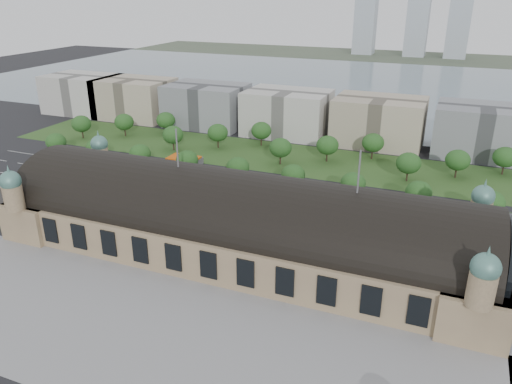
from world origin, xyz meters
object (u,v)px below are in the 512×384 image
at_px(bus_west, 285,213).
at_px(bus_east, 305,219).
at_px(bus_mid, 344,220).
at_px(parked_car_6, 190,209).
at_px(traffic_car_2, 156,184).
at_px(parked_car_3, 156,203).
at_px(traffic_car_0, 67,172).
at_px(parked_car_1, 141,197).
at_px(parked_car_2, 158,204).
at_px(parked_car_0, 83,189).
at_px(traffic_car_5, 382,221).
at_px(traffic_car_3, 194,188).
at_px(traffic_car_4, 289,216).
at_px(parked_car_4, 178,205).
at_px(petrol_station, 190,160).
at_px(parked_car_5, 136,200).

bearing_deg(bus_west, bus_east, -106.05).
bearing_deg(bus_mid, parked_car_6, 97.16).
distance_m(parked_car_6, bus_east, 42.47).
distance_m(traffic_car_2, parked_car_6, 30.43).
distance_m(parked_car_3, bus_west, 49.24).
bearing_deg(traffic_car_0, parked_car_1, 84.07).
relative_size(parked_car_2, parked_car_3, 1.18).
distance_m(parked_car_0, parked_car_1, 26.54).
bearing_deg(traffic_car_5, traffic_car_3, 88.14).
distance_m(traffic_car_4, parked_car_2, 49.91).
bearing_deg(bus_mid, traffic_car_2, 81.86).
relative_size(parked_car_3, bus_east, 0.42).
xyz_separation_m(traffic_car_2, bus_mid, (80.17, -6.14, 1.07)).
height_order(traffic_car_4, parked_car_6, parked_car_6).
bearing_deg(parked_car_1, traffic_car_2, 163.97).
bearing_deg(parked_car_4, traffic_car_0, -125.39).
height_order(traffic_car_5, parked_car_0, traffic_car_5).
bearing_deg(parked_car_3, bus_west, 62.82).
relative_size(traffic_car_2, bus_west, 0.42).
xyz_separation_m(traffic_car_3, bus_west, (42.93, -10.63, 0.93)).
bearing_deg(bus_east, parked_car_4, 94.22).
bearing_deg(parked_car_1, bus_east, 68.47).
bearing_deg(parked_car_0, petrol_station, 126.48).
xyz_separation_m(petrol_station, parked_car_3, (10.29, -44.28, -2.15)).
relative_size(traffic_car_5, parked_car_1, 0.93).
xyz_separation_m(parked_car_3, bus_east, (56.50, 6.73, 0.76)).
relative_size(petrol_station, parked_car_0, 3.37).
bearing_deg(parked_car_6, traffic_car_0, -122.50).
distance_m(traffic_car_5, parked_car_4, 74.25).
height_order(traffic_car_0, traffic_car_2, traffic_car_0).
bearing_deg(bus_mid, parked_car_3, 95.00).
xyz_separation_m(parked_car_2, parked_car_5, (-9.80, 0.00, -0.16)).
bearing_deg(petrol_station, traffic_car_5, -16.87).
xyz_separation_m(petrol_station, parked_car_6, (24.84, -44.17, -2.18)).
bearing_deg(traffic_car_4, parked_car_6, -73.62).
relative_size(traffic_car_0, bus_east, 0.40).
distance_m(parked_car_3, bus_mid, 70.11).
xyz_separation_m(traffic_car_4, parked_car_3, (-49.85, -8.81, 0.10)).
height_order(parked_car_3, bus_mid, bus_mid).
relative_size(traffic_car_4, bus_east, 0.37).
xyz_separation_m(traffic_car_5, parked_car_3, (-81.43, -16.48, -0.01)).
relative_size(parked_car_0, parked_car_1, 0.79).
xyz_separation_m(traffic_car_4, bus_west, (-1.36, -0.31, 0.94)).
xyz_separation_m(traffic_car_0, traffic_car_4, (105.56, -5.85, -0.07)).
height_order(parked_car_3, parked_car_4, parked_car_4).
bearing_deg(parked_car_4, parked_car_5, -109.12).
bearing_deg(petrol_station, bus_east, -29.35).
xyz_separation_m(parked_car_0, parked_car_5, (26.27, -1.15, -0.04)).
bearing_deg(traffic_car_5, traffic_car_4, 103.79).
bearing_deg(bus_west, traffic_car_2, 78.46).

